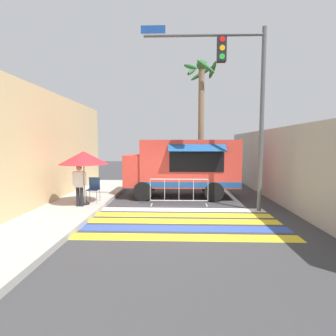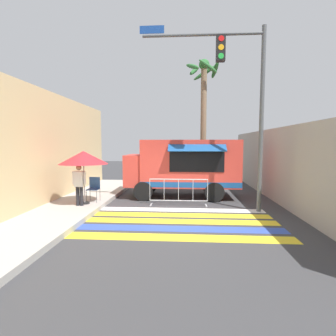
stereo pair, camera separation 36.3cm
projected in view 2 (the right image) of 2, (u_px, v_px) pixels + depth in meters
ground_plane at (180, 217)px, 9.18m from camera, size 60.00×60.00×0.00m
sidewalk_left at (35, 212)px, 9.52m from camera, size 4.40×16.00×0.18m
building_left_facade at (27, 150)px, 9.33m from camera, size 0.25×16.00×4.69m
concrete_wall_right at (275, 165)px, 11.74m from camera, size 0.20×16.00×3.25m
crosswalk_painted at (179, 221)px, 8.63m from camera, size 6.40×3.60×0.01m
food_truck at (182, 165)px, 12.55m from camera, size 5.28×2.69×2.73m
traffic_signal_pole at (239, 86)px, 9.55m from camera, size 4.56×0.29×6.85m
patio_umbrella at (84, 158)px, 10.25m from camera, size 1.89×1.89×2.10m
folding_chair at (94, 187)px, 10.87m from camera, size 0.45×0.45×0.99m
vendor_person at (79, 183)px, 10.02m from camera, size 0.53×0.21×1.58m
barricade_front at (178, 192)px, 10.84m from camera, size 2.42×0.44×1.12m
palm_tree at (203, 102)px, 15.22m from camera, size 2.01×2.06×7.40m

